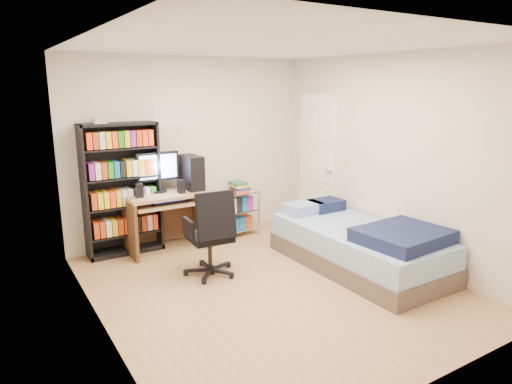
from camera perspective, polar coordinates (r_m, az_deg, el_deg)
room at (r=4.67m, az=1.90°, el=2.46°), size 3.58×4.08×2.58m
media_shelf at (r=5.99m, az=-16.43°, el=0.51°), size 0.94×0.31×1.74m
computer_desk at (r=6.08m, az=-10.46°, el=-0.59°), size 1.02×0.59×1.29m
office_chair at (r=5.21m, az=-5.61°, el=-7.04°), size 0.65×0.65×1.01m
wire_cart at (r=6.56m, az=-2.07°, el=-1.00°), size 0.52×0.39×0.78m
bed at (r=5.57m, az=12.87°, el=-6.51°), size 1.08×2.16×0.62m
door at (r=6.79m, az=7.73°, el=3.59°), size 0.12×0.80×2.00m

